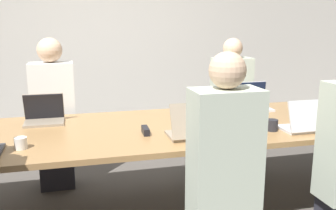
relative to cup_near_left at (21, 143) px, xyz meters
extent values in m
cube|color=beige|center=(0.73, 2.56, 0.59)|extent=(12.00, 0.06, 2.80)
cube|color=#9E7547|center=(0.73, 0.30, -0.06)|extent=(4.54, 1.20, 0.04)
cylinder|color=#4C4C51|center=(2.82, 0.72, -0.45)|extent=(0.08, 0.08, 0.73)
cylinder|color=white|center=(0.00, 0.00, 0.00)|extent=(0.08, 0.08, 0.08)
cube|color=silver|center=(2.05, -0.06, -0.03)|extent=(0.33, 0.23, 0.02)
cube|color=silver|center=(2.05, -0.15, 0.09)|extent=(0.34, 0.09, 0.23)
cube|color=silver|center=(2.05, -0.14, 0.09)|extent=(0.33, 0.09, 0.22)
cylinder|color=#232328|center=(1.81, -0.03, 0.00)|extent=(0.09, 0.09, 0.09)
cube|color=silver|center=(1.98, 0.63, -0.03)|extent=(0.36, 0.23, 0.02)
cube|color=silver|center=(1.98, 0.75, 0.10)|extent=(0.37, 0.04, 0.24)
cube|color=#0F1933|center=(1.98, 0.74, 0.10)|extent=(0.36, 0.04, 0.23)
cube|color=#2D2D38|center=(1.98, 1.13, -0.59)|extent=(0.32, 0.24, 0.45)
cube|color=beige|center=(1.98, 1.13, 0.02)|extent=(0.40, 0.24, 0.77)
sphere|color=beige|center=(1.98, 1.13, 0.51)|extent=(0.20, 0.20, 0.20)
cylinder|color=#ADD1E0|center=(1.69, 0.57, 0.07)|extent=(0.07, 0.07, 0.21)
cylinder|color=#ADD1E0|center=(1.69, 0.57, 0.20)|extent=(0.03, 0.03, 0.05)
cube|color=gray|center=(1.17, -0.01, -0.03)|extent=(0.34, 0.25, 0.02)
cube|color=gray|center=(1.17, -0.09, 0.10)|extent=(0.34, 0.11, 0.24)
cube|color=silver|center=(1.17, -0.08, 0.10)|extent=(0.34, 0.11, 0.23)
cube|color=beige|center=(1.18, -0.60, 0.02)|extent=(0.40, 0.24, 0.77)
sphere|color=beige|center=(1.18, -0.60, 0.52)|extent=(0.21, 0.21, 0.21)
cylinder|color=#232328|center=(1.42, -0.03, 0.01)|extent=(0.07, 0.07, 0.10)
cube|color=gray|center=(0.11, 0.61, -0.03)|extent=(0.31, 0.23, 0.02)
cube|color=gray|center=(0.11, 0.70, 0.09)|extent=(0.32, 0.08, 0.22)
cube|color=black|center=(0.11, 0.69, 0.09)|extent=(0.31, 0.08, 0.22)
cube|color=#2D2D38|center=(0.16, 1.10, -0.59)|extent=(0.32, 0.24, 0.45)
cube|color=silver|center=(0.16, 1.10, 0.02)|extent=(0.40, 0.24, 0.77)
sphere|color=beige|center=(0.16, 1.10, 0.52)|extent=(0.23, 0.23, 0.23)
cube|color=black|center=(0.86, 0.13, -0.01)|extent=(0.05, 0.15, 0.05)
camera|label=1|loc=(0.36, -2.50, 0.77)|focal=40.00mm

